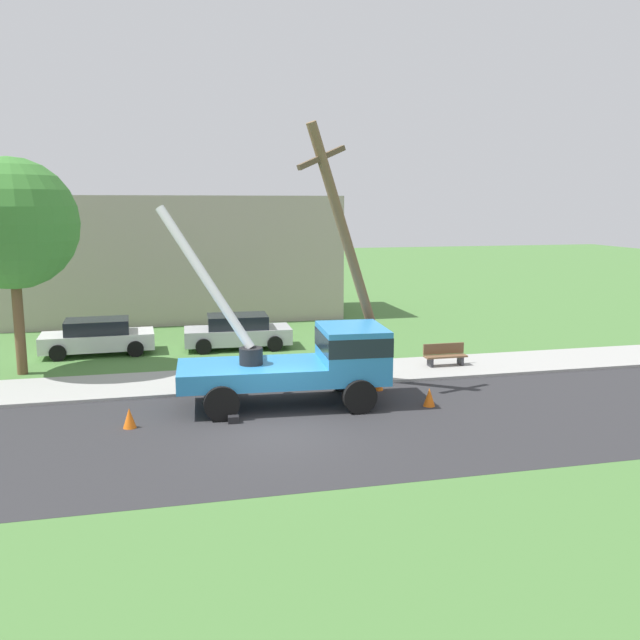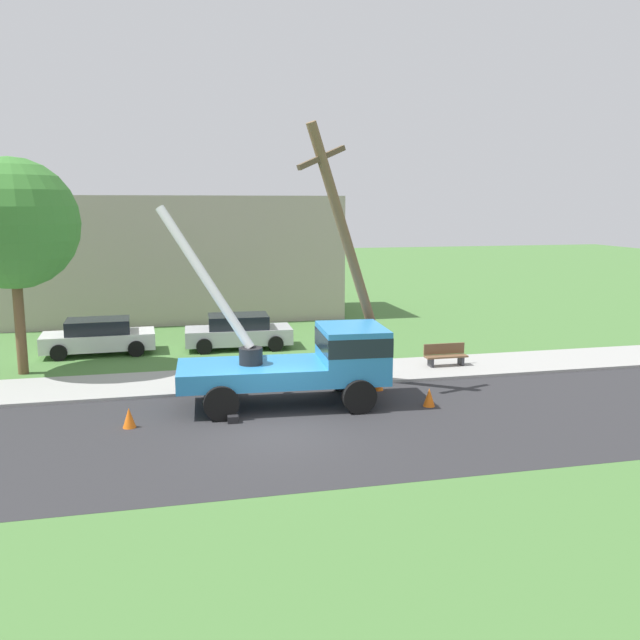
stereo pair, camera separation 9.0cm
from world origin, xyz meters
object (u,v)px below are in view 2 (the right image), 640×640
utility_truck (310,358)px  traffic_cone_ahead (429,397)px  park_bench (445,356)px  traffic_cone_curbside (378,382)px  leaning_utility_pole (351,257)px  parked_sedan_white (99,337)px  traffic_cone_behind (129,418)px  parked_sedan_silver (238,331)px  roadside_tree_near (12,224)px

utility_truck → traffic_cone_ahead: utility_truck is taller
park_bench → traffic_cone_curbside: bearing=-145.4°
leaning_utility_pole → parked_sedan_white: size_ratio=1.91×
traffic_cone_behind → parked_sedan_silver: bearing=67.1°
roadside_tree_near → traffic_cone_ahead: bearing=-29.1°
traffic_cone_behind → roadside_tree_near: size_ratio=0.07×
utility_truck → traffic_cone_behind: size_ratio=12.05×
parked_sedan_silver → park_bench: bearing=-36.5°
leaning_utility_pole → park_bench: bearing=25.4°
traffic_cone_ahead → traffic_cone_behind: (-8.70, 0.01, 0.00)m
utility_truck → parked_sedan_silver: size_ratio=1.51×
leaning_utility_pole → traffic_cone_behind: (-6.91, -2.38, -4.07)m
leaning_utility_pole → park_bench: leaning_utility_pole is taller
parked_sedan_white → roadside_tree_near: roadside_tree_near is taller
traffic_cone_curbside → parked_sedan_white: parked_sedan_white is taller
utility_truck → traffic_cone_behind: 5.51m
traffic_cone_ahead → roadside_tree_near: size_ratio=0.07×
utility_truck → roadside_tree_near: roadside_tree_near is taller
traffic_cone_ahead → park_bench: (2.42, 4.38, 0.18)m
parked_sedan_silver → roadside_tree_near: roadside_tree_near is taller
park_bench → roadside_tree_near: size_ratio=0.21×
traffic_cone_curbside → park_bench: (3.36, 2.32, 0.18)m
utility_truck → traffic_cone_behind: (-5.28, -1.11, -1.13)m
parked_sedan_silver → roadside_tree_near: bearing=-162.2°
traffic_cone_behind → parked_sedan_silver: size_ratio=0.13×
traffic_cone_ahead → park_bench: 5.01m
traffic_cone_ahead → roadside_tree_near: (-12.65, 7.04, 5.04)m
traffic_cone_curbside → parked_sedan_silver: parked_sedan_silver is taller
traffic_cone_ahead → parked_sedan_white: size_ratio=0.13×
traffic_cone_behind → roadside_tree_near: (-3.95, 7.03, 5.04)m
traffic_cone_curbside → park_bench: park_bench is taller
park_bench → utility_truck: bearing=-150.8°
leaning_utility_pole → traffic_cone_ahead: bearing=-53.2°
park_bench → parked_sedan_white: bearing=156.8°
traffic_cone_behind → parked_sedan_silver: (4.06, 9.61, 0.43)m
traffic_cone_curbside → park_bench: size_ratio=0.35×
traffic_cone_ahead → park_bench: bearing=61.1°
traffic_cone_curbside → leaning_utility_pole: bearing=159.0°
traffic_cone_curbside → parked_sedan_silver: size_ratio=0.13×
traffic_cone_behind → leaning_utility_pole: bearing=19.0°
leaning_utility_pole → park_bench: 6.06m
park_bench → roadside_tree_near: 16.06m
leaning_utility_pole → parked_sedan_white: (-8.49, 7.42, -3.63)m
traffic_cone_ahead → leaning_utility_pole: bearing=126.8°
leaning_utility_pole → parked_sedan_white: bearing=138.8°
traffic_cone_curbside → parked_sedan_white: 12.13m
traffic_cone_behind → parked_sedan_white: parked_sedan_white is taller
parked_sedan_white → parked_sedan_silver: (5.63, -0.19, 0.00)m
utility_truck → roadside_tree_near: (-9.23, 5.92, 3.91)m
traffic_cone_ahead → parked_sedan_silver: parked_sedan_silver is taller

